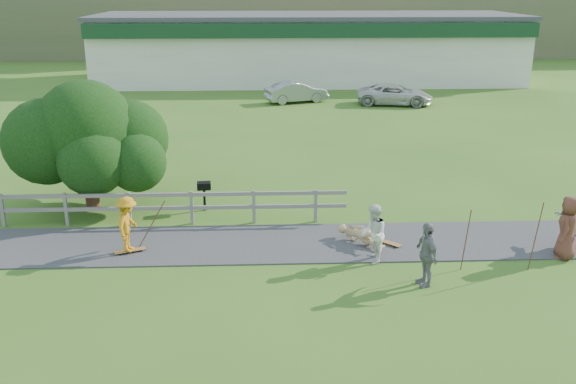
% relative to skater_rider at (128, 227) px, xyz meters
% --- Properties ---
extents(ground, '(260.00, 260.00, 0.00)m').
position_rel_skater_rider_xyz_m(ground, '(3.56, -0.96, -0.81)').
color(ground, '#35631C').
rests_on(ground, ground).
extents(path, '(34.00, 3.00, 0.04)m').
position_rel_skater_rider_xyz_m(path, '(3.56, 0.54, -0.79)').
color(path, '#323234').
rests_on(path, ground).
extents(fence, '(15.05, 0.10, 1.10)m').
position_rel_skater_rider_xyz_m(fence, '(-1.05, 2.34, -0.09)').
color(fence, '#5E5B53').
rests_on(fence, ground).
extents(strip_mall, '(32.50, 10.75, 5.10)m').
position_rel_skater_rider_xyz_m(strip_mall, '(7.56, 33.98, 1.77)').
color(strip_mall, beige).
rests_on(strip_mall, ground).
extents(skater_rider, '(0.75, 1.12, 1.62)m').
position_rel_skater_rider_xyz_m(skater_rider, '(0.00, 0.00, 0.00)').
color(skater_rider, orange).
rests_on(skater_rider, ground).
extents(skater_fallen, '(1.51, 1.37, 0.60)m').
position_rel_skater_rider_xyz_m(skater_fallen, '(6.76, 0.40, -0.51)').
color(skater_fallen, tan).
rests_on(skater_fallen, ground).
extents(spectator_a, '(0.67, 0.84, 1.68)m').
position_rel_skater_rider_xyz_m(spectator_a, '(6.90, -0.87, 0.03)').
color(spectator_a, silver).
rests_on(spectator_a, ground).
extents(spectator_b, '(0.62, 1.07, 1.72)m').
position_rel_skater_rider_xyz_m(spectator_b, '(8.01, -2.33, 0.05)').
color(spectator_b, slate).
rests_on(spectator_b, ground).
extents(spectator_c, '(0.96, 1.07, 1.83)m').
position_rel_skater_rider_xyz_m(spectator_c, '(12.39, -0.81, 0.10)').
color(spectator_c, brown).
rests_on(spectator_c, ground).
extents(car_silver, '(4.25, 2.65, 1.32)m').
position_rel_skater_rider_xyz_m(car_silver, '(6.13, 24.10, -0.15)').
color(car_silver, '#96999D').
rests_on(car_silver, ground).
extents(car_white, '(5.06, 3.04, 1.32)m').
position_rel_skater_rider_xyz_m(car_white, '(12.34, 22.98, -0.15)').
color(car_white, beige).
rests_on(car_white, ground).
extents(tree, '(5.50, 5.50, 3.97)m').
position_rel_skater_rider_xyz_m(tree, '(-2.07, 4.18, 1.17)').
color(tree, black).
rests_on(tree, ground).
extents(bbq, '(0.49, 0.39, 1.00)m').
position_rel_skater_rider_xyz_m(bbq, '(1.86, 3.62, -0.31)').
color(bbq, black).
rests_on(bbq, ground).
extents(longboard_rider, '(0.91, 0.54, 0.10)m').
position_rel_skater_rider_xyz_m(longboard_rider, '(0.00, -0.00, -0.76)').
color(longboard_rider, brown).
rests_on(longboard_rider, ground).
extents(longboard_fallen, '(0.77, 0.75, 0.10)m').
position_rel_skater_rider_xyz_m(longboard_fallen, '(7.56, 0.30, -0.76)').
color(longboard_fallen, brown).
rests_on(longboard_fallen, ground).
extents(helmet, '(0.27, 0.27, 0.27)m').
position_rel_skater_rider_xyz_m(helmet, '(7.36, 0.75, -0.67)').
color(helmet, red).
rests_on(helmet, ground).
extents(pole_rider, '(0.03, 0.03, 1.70)m').
position_rel_skater_rider_xyz_m(pole_rider, '(0.60, 0.40, 0.04)').
color(pole_rider, '#502D20').
rests_on(pole_rider, ground).
extents(pole_spec_left, '(0.03, 0.03, 1.74)m').
position_rel_skater_rider_xyz_m(pole_spec_left, '(9.30, -1.47, 0.06)').
color(pole_spec_left, '#502D20').
rests_on(pole_spec_left, ground).
extents(pole_spec_right, '(0.03, 0.03, 1.97)m').
position_rel_skater_rider_xyz_m(pole_spec_right, '(11.15, -1.58, 0.17)').
color(pole_spec_right, '#502D20').
rests_on(pole_spec_right, ground).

